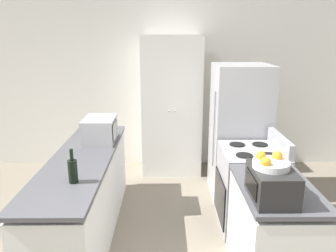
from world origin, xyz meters
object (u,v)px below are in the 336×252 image
Objects in this scene: pantry_cabinet at (172,106)px; stove at (250,187)px; refrigerator at (239,132)px; microwave at (100,130)px; toaster_oven at (272,184)px; wine_bottle at (73,170)px; fruit_bowl at (270,163)px.

pantry_cabinet reaches higher than stove.
stove is at bearing -61.58° from pantry_cabinet.
microwave is at bearing -165.83° from refrigerator.
wine_bottle is at bearing 169.26° from toaster_oven.
pantry_cabinet is 1.18m from refrigerator.
refrigerator is at bearing 41.72° from wine_bottle.
microwave is 1.10× the size of toaster_oven.
microwave is 1.75× the size of fruit_bowl.
fruit_bowl is (1.54, -0.27, 0.17)m from wine_bottle.
toaster_oven is at bearing -97.63° from stove.
fruit_bowl is (-0.18, -1.80, 0.30)m from refrigerator.
refrigerator is 6.37× the size of fruit_bowl.
wine_bottle is (-1.72, -1.53, 0.13)m from refrigerator.
microwave is 2.08m from toaster_oven.
microwave is at bearing 169.12° from stove.
wine_bottle reaches higher than toaster_oven.
toaster_oven is at bearing -10.74° from wine_bottle.
wine_bottle is at bearing -110.31° from pantry_cabinet.
fruit_bowl is at bearing -98.65° from stove.
stove is at bearing -10.88° from microwave.
pantry_cabinet is at bearing 137.22° from refrigerator.
toaster_oven reaches higher than stove.
toaster_oven is 0.16m from fruit_bowl.
toaster_oven is (0.69, -2.62, -0.02)m from pantry_cabinet.
refrigerator is at bearing 84.30° from fruit_bowl.
pantry_cabinet is at bearing 118.42° from stove.
microwave is 2.06m from fruit_bowl.
fruit_bowl is (0.68, -2.60, 0.13)m from pantry_cabinet.
pantry_cabinet is 7.01× the size of wine_bottle.
stove is 3.85× the size of fruit_bowl.
wine_bottle reaches higher than microwave.
fruit_bowl is (1.52, -1.37, 0.14)m from microwave.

